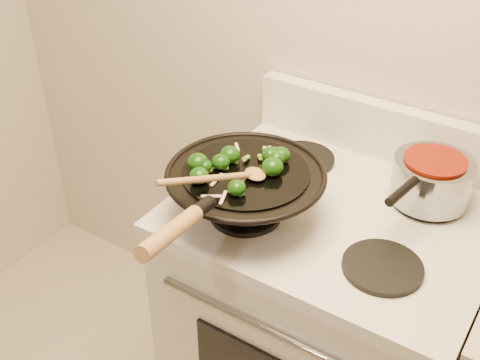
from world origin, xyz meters
The scene contains 5 objects.
stove centered at (-0.25, 1.17, 0.47)m, with size 0.78×0.67×1.08m.
wok centered at (-0.43, 1.02, 1.00)m, with size 0.39×0.64×0.23m.
stirfry centered at (-0.44, 1.02, 1.07)m, with size 0.21×0.27×0.04m.
wooden_spoon centered at (-0.43, 0.95, 1.08)m, with size 0.15×0.26×0.07m.
saucepan centered at (-0.07, 1.32, 0.99)m, with size 0.20×0.32×0.12m.
Camera 1 is at (0.20, 0.02, 1.84)m, focal length 45.00 mm.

